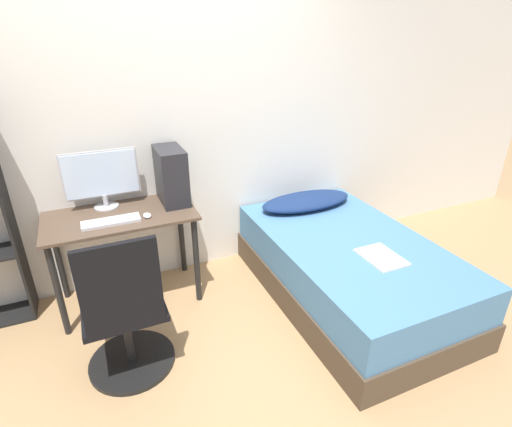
# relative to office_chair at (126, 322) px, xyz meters

# --- Properties ---
(ground_plane) EXTENTS (14.00, 14.00, 0.00)m
(ground_plane) POSITION_rel_office_chair_xyz_m (0.58, -0.31, -0.38)
(ground_plane) COLOR tan
(wall_back) EXTENTS (8.00, 0.05, 2.50)m
(wall_back) POSITION_rel_office_chair_xyz_m (0.58, 1.05, 0.87)
(wall_back) COLOR silver
(wall_back) RESTS_ON ground_plane
(desk) EXTENTS (1.04, 0.56, 0.73)m
(desk) POSITION_rel_office_chair_xyz_m (0.10, 0.75, 0.23)
(desk) COLOR brown
(desk) RESTS_ON ground_plane
(office_chair) EXTENTS (0.53, 0.53, 0.98)m
(office_chair) POSITION_rel_office_chair_xyz_m (0.00, 0.00, 0.00)
(office_chair) COLOR black
(office_chair) RESTS_ON ground_plane
(bed) EXTENTS (1.10, 1.85, 0.50)m
(bed) POSITION_rel_office_chair_xyz_m (1.65, 0.10, -0.13)
(bed) COLOR #4C3D2D
(bed) RESTS_ON ground_plane
(pillow) EXTENTS (0.84, 0.36, 0.11)m
(pillow) POSITION_rel_office_chair_xyz_m (1.65, 0.77, 0.18)
(pillow) COLOR navy
(pillow) RESTS_ON bed
(magazine) EXTENTS (0.24, 0.32, 0.01)m
(magazine) POSITION_rel_office_chair_xyz_m (1.69, -0.19, 0.13)
(magazine) COLOR silver
(magazine) RESTS_ON bed
(monitor) EXTENTS (0.52, 0.17, 0.43)m
(monitor) POSITION_rel_office_chair_xyz_m (0.03, 0.93, 0.59)
(monitor) COLOR #B7B7BC
(monitor) RESTS_ON desk
(keyboard) EXTENTS (0.38, 0.13, 0.02)m
(keyboard) POSITION_rel_office_chair_xyz_m (0.03, 0.64, 0.36)
(keyboard) COLOR silver
(keyboard) RESTS_ON desk
(pc_tower) EXTENTS (0.19, 0.35, 0.42)m
(pc_tower) POSITION_rel_office_chair_xyz_m (0.51, 0.83, 0.56)
(pc_tower) COLOR #232328
(pc_tower) RESTS_ON desk
(mouse) EXTENTS (0.06, 0.09, 0.02)m
(mouse) POSITION_rel_office_chair_xyz_m (0.27, 0.64, 0.36)
(mouse) COLOR silver
(mouse) RESTS_ON desk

